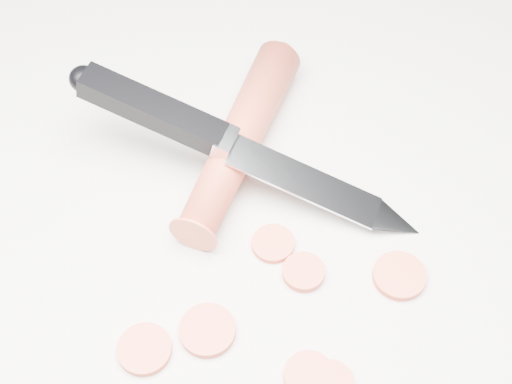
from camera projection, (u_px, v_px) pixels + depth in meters
ground at (235, 275)px, 0.53m from camera, size 2.40×2.40×0.00m
carrot at (240, 138)px, 0.58m from camera, size 0.18×0.14×0.03m
carrot_slice_0 at (207, 330)px, 0.50m from camera, size 0.04×0.04×0.01m
carrot_slice_1 at (330, 383)px, 0.48m from camera, size 0.03×0.03×0.01m
carrot_slice_2 at (273, 244)px, 0.54m from camera, size 0.03×0.03×0.01m
carrot_slice_3 at (304, 272)px, 0.53m from camera, size 0.03×0.03×0.01m
carrot_slice_4 at (399, 276)px, 0.53m from camera, size 0.04×0.04×0.01m
carrot_slice_5 at (145, 349)px, 0.49m from camera, size 0.04×0.04×0.01m
carrot_slice_6 at (309, 375)px, 0.48m from camera, size 0.03×0.03×0.01m
kitchen_knife at (245, 148)px, 0.55m from camera, size 0.19×0.26×0.08m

